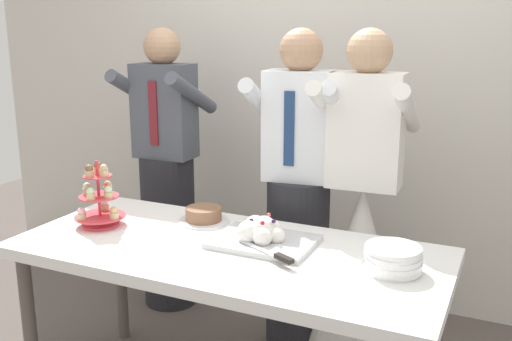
% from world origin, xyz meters
% --- Properties ---
extents(rear_wall, '(5.20, 0.10, 2.90)m').
position_xyz_m(rear_wall, '(0.00, 1.40, 1.45)').
color(rear_wall, beige).
rests_on(rear_wall, ground_plane).
extents(dessert_table, '(1.80, 0.80, 0.78)m').
position_xyz_m(dessert_table, '(0.00, 0.00, 0.70)').
color(dessert_table, white).
rests_on(dessert_table, ground_plane).
extents(cupcake_stand, '(0.23, 0.23, 0.31)m').
position_xyz_m(cupcake_stand, '(-0.65, -0.01, 0.89)').
color(cupcake_stand, '#D83F4C').
rests_on(cupcake_stand, dessert_table).
extents(main_cake_tray, '(0.42, 0.37, 0.13)m').
position_xyz_m(main_cake_tray, '(0.12, 0.09, 0.82)').
color(main_cake_tray, silver).
rests_on(main_cake_tray, dessert_table).
extents(plate_stack, '(0.22, 0.21, 0.10)m').
position_xyz_m(plate_stack, '(0.68, 0.04, 0.82)').
color(plate_stack, white).
rests_on(plate_stack, dessert_table).
extents(round_cake, '(0.24, 0.24, 0.07)m').
position_xyz_m(round_cake, '(-0.25, 0.24, 0.81)').
color(round_cake, white).
rests_on(round_cake, dessert_table).
extents(person_groom, '(0.52, 0.54, 1.66)m').
position_xyz_m(person_groom, '(0.07, 0.65, 0.75)').
color(person_groom, '#232328').
rests_on(person_groom, ground_plane).
extents(person_bride, '(0.56, 0.56, 1.66)m').
position_xyz_m(person_bride, '(0.40, 0.65, 0.58)').
color(person_bride, white).
rests_on(person_bride, ground_plane).
extents(person_guest, '(0.47, 0.50, 1.66)m').
position_xyz_m(person_guest, '(-0.82, 0.80, 0.75)').
color(person_guest, '#232328').
rests_on(person_guest, ground_plane).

